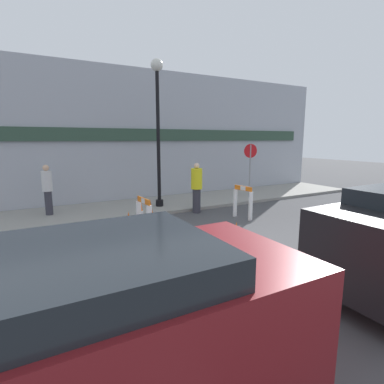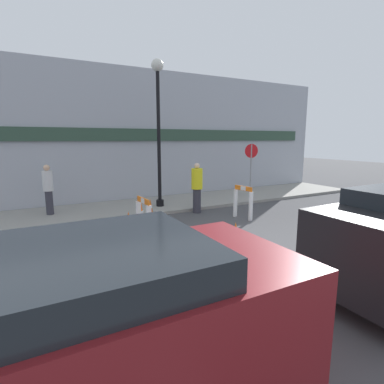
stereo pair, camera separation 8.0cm
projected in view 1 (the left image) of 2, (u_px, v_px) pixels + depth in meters
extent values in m
plane|color=#424244|center=(280.00, 251.00, 7.10)|extent=(60.00, 60.00, 0.00)
cube|color=gray|center=(173.00, 203.00, 12.19)|extent=(18.00, 2.82, 0.11)
cube|color=#A3A8B2|center=(158.00, 136.00, 13.01)|extent=(18.00, 0.12, 5.50)
cube|color=#2D4738|center=(159.00, 135.00, 12.90)|extent=(16.20, 0.10, 0.50)
cylinder|color=black|center=(160.00, 203.00, 11.36)|extent=(0.29, 0.29, 0.24)
cylinder|color=black|center=(158.00, 141.00, 10.95)|extent=(0.13, 0.13, 4.90)
sphere|color=silver|center=(157.00, 65.00, 10.50)|extent=(0.44, 0.44, 0.44)
cylinder|color=gray|center=(250.00, 171.00, 13.03)|extent=(0.06, 0.06, 2.28)
cylinder|color=red|center=(251.00, 151.00, 12.88)|extent=(0.59, 0.17, 0.60)
cube|color=white|center=(251.00, 206.00, 9.70)|extent=(0.14, 0.08, 0.95)
cube|color=white|center=(235.00, 203.00, 10.23)|extent=(0.14, 0.08, 0.95)
cube|color=orange|center=(243.00, 188.00, 9.87)|extent=(0.15, 0.74, 0.15)
cube|color=white|center=(243.00, 188.00, 9.87)|extent=(0.07, 0.23, 0.14)
cube|color=white|center=(139.00, 217.00, 8.39)|extent=(0.14, 0.07, 0.92)
cube|color=white|center=(149.00, 223.00, 7.83)|extent=(0.14, 0.07, 0.92)
cube|color=orange|center=(143.00, 201.00, 8.02)|extent=(0.08, 0.75, 0.15)
cube|color=white|center=(143.00, 201.00, 8.02)|extent=(0.05, 0.23, 0.14)
cube|color=black|center=(236.00, 244.00, 7.54)|extent=(0.30, 0.30, 0.04)
cone|color=orange|center=(236.00, 232.00, 7.49)|extent=(0.23, 0.23, 0.56)
cylinder|color=white|center=(236.00, 231.00, 7.48)|extent=(0.13, 0.13, 0.08)
cube|color=black|center=(129.00, 229.00, 8.78)|extent=(0.30, 0.30, 0.04)
cone|color=orange|center=(129.00, 220.00, 8.73)|extent=(0.22, 0.22, 0.50)
cylinder|color=white|center=(129.00, 219.00, 8.73)|extent=(0.13, 0.13, 0.07)
cube|color=black|center=(150.00, 217.00, 10.14)|extent=(0.30, 0.30, 0.04)
cone|color=orange|center=(150.00, 208.00, 10.08)|extent=(0.23, 0.22, 0.61)
cylinder|color=white|center=(150.00, 207.00, 10.08)|extent=(0.13, 0.13, 0.09)
cube|color=black|center=(142.00, 224.00, 9.34)|extent=(0.30, 0.30, 0.04)
cone|color=orange|center=(141.00, 213.00, 9.28)|extent=(0.22, 0.22, 0.64)
cylinder|color=white|center=(141.00, 212.00, 9.27)|extent=(0.13, 0.13, 0.09)
cylinder|color=#33333D|center=(197.00, 201.00, 10.76)|extent=(0.39, 0.39, 0.87)
cylinder|color=yellow|center=(197.00, 179.00, 10.62)|extent=(0.54, 0.54, 0.73)
sphere|color=beige|center=(197.00, 166.00, 10.54)|extent=(0.26, 0.26, 0.19)
cylinder|color=#33333D|center=(49.00, 203.00, 10.01)|extent=(0.24, 0.24, 0.81)
cylinder|color=silver|center=(47.00, 181.00, 9.88)|extent=(0.33, 0.33, 0.67)
sphere|color=#DBAD89|center=(46.00, 168.00, 9.80)|extent=(0.20, 0.20, 0.20)
cube|color=maroon|center=(78.00, 351.00, 2.46)|extent=(4.20, 1.77, 1.21)
cube|color=#1E2328|center=(73.00, 283.00, 2.36)|extent=(2.31, 1.63, 0.54)
cylinder|color=black|center=(175.00, 317.00, 3.95)|extent=(0.60, 0.18, 0.60)
cylinder|color=black|center=(326.00, 270.00, 5.36)|extent=(0.60, 0.18, 0.60)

